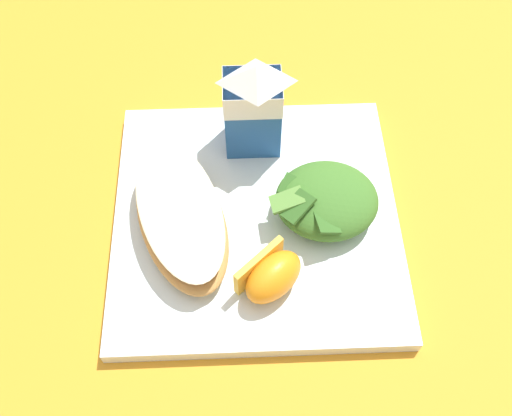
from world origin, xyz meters
name	(u,v)px	position (x,y,z in m)	size (l,w,h in m)	color
ground	(256,222)	(0.00, 0.00, 0.00)	(3.00, 3.00, 0.00)	orange
white_plate	(256,217)	(0.00, 0.00, 0.01)	(0.28, 0.28, 0.02)	silver
cheesy_pizza_bread	(181,215)	(-0.07, -0.01, 0.03)	(0.12, 0.19, 0.04)	tan
green_salad_pile	(327,204)	(0.07, 0.00, 0.04)	(0.11, 0.09, 0.05)	#3D7028
milk_carton	(257,104)	(0.00, 0.09, 0.08)	(0.06, 0.05, 0.11)	#23569E
orange_wedge_front	(272,276)	(0.01, -0.08, 0.04)	(0.07, 0.07, 0.04)	orange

